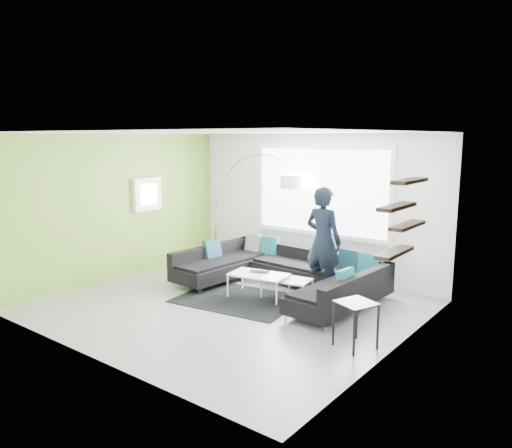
{
  "coord_description": "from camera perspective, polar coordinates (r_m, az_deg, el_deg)",
  "views": [
    {
      "loc": [
        5.07,
        -5.89,
        2.73
      ],
      "look_at": [
        -0.18,
        0.9,
        1.23
      ],
      "focal_mm": 35.0,
      "sensor_mm": 36.0,
      "label": 1
    }
  ],
  "objects": [
    {
      "name": "person",
      "position": [
        8.7,
        7.68,
        -1.95
      ],
      "size": [
        0.76,
        0.56,
        1.9
      ],
      "primitive_type": "imported",
      "rotation": [
        0.0,
        0.0,
        3.06
      ],
      "color": "black",
      "rests_on": "ground"
    },
    {
      "name": "arc_lamp",
      "position": [
        10.87,
        -4.68,
        1.81
      ],
      "size": [
        2.2,
        0.52,
        2.4
      ],
      "primitive_type": null,
      "rotation": [
        0.0,
        0.0,
        0.0
      ],
      "color": "silver",
      "rests_on": "ground"
    },
    {
      "name": "ground",
      "position": [
        8.23,
        -2.89,
        -9.44
      ],
      "size": [
        5.5,
        5.5,
        0.0
      ],
      "primitive_type": "plane",
      "color": "slate",
      "rests_on": "ground"
    },
    {
      "name": "laptop",
      "position": [
        8.63,
        0.36,
        -5.55
      ],
      "size": [
        0.49,
        0.45,
        0.03
      ],
      "primitive_type": "imported",
      "rotation": [
        0.0,
        0.0,
        0.39
      ],
      "color": "black",
      "rests_on": "coffee_table"
    },
    {
      "name": "sectional_sofa",
      "position": [
        8.85,
        2.37,
        -5.82
      ],
      "size": [
        3.55,
        2.32,
        0.74
      ],
      "rotation": [
        0.0,
        0.0,
        -0.06
      ],
      "color": "black",
      "rests_on": "ground"
    },
    {
      "name": "rug",
      "position": [
        8.57,
        -2.03,
        -8.59
      ],
      "size": [
        2.18,
        1.72,
        0.01
      ],
      "primitive_type": "cube",
      "rotation": [
        0.0,
        0.0,
        0.14
      ],
      "color": "black",
      "rests_on": "ground"
    },
    {
      "name": "coffee_table",
      "position": [
        8.62,
        1.9,
        -7.09
      ],
      "size": [
        1.36,
        0.93,
        0.41
      ],
      "primitive_type": "cube",
      "rotation": [
        0.0,
        0.0,
        0.17
      ],
      "color": "white",
      "rests_on": "ground"
    },
    {
      "name": "room_shell",
      "position": [
        7.95,
        -1.83,
        3.29
      ],
      "size": [
        5.54,
        5.04,
        2.82
      ],
      "color": "white",
      "rests_on": "ground"
    },
    {
      "name": "side_table",
      "position": [
        6.76,
        11.3,
        -11.24
      ],
      "size": [
        0.58,
        0.58,
        0.62
      ],
      "primitive_type": "cube",
      "rotation": [
        0.0,
        0.0,
        -0.38
      ],
      "color": "black",
      "rests_on": "ground"
    }
  ]
}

